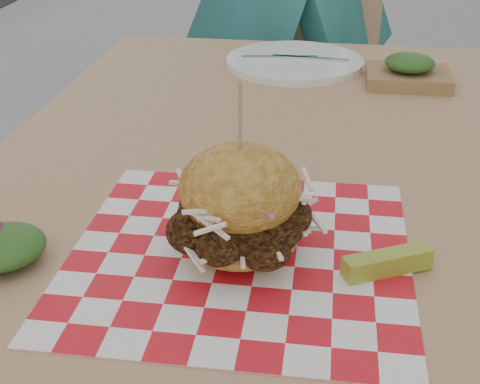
{
  "coord_description": "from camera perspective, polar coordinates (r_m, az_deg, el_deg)",
  "views": [
    {
      "loc": [
        0.05,
        -0.63,
        1.14
      ],
      "look_at": [
        -0.03,
        -0.03,
        0.82
      ],
      "focal_mm": 50.0,
      "sensor_mm": 36.0,
      "label": 1
    }
  ],
  "objects": [
    {
      "name": "paper_liner",
      "position": [
        0.72,
        0.0,
        -5.22
      ],
      "size": [
        0.36,
        0.36,
        0.0
      ],
      "primitive_type": "cube",
      "color": "red",
      "rests_on": "patio_table"
    },
    {
      "name": "kraft_tray",
      "position": [
        1.27,
        14.2,
        9.9
      ],
      "size": [
        0.15,
        0.12,
        0.06
      ],
      "color": "olive",
      "rests_on": "patio_table"
    },
    {
      "name": "place_setting",
      "position": [
        1.35,
        4.68,
        11.0
      ],
      "size": [
        0.27,
        0.27,
        0.02
      ],
      "color": "white",
      "rests_on": "patio_table"
    },
    {
      "name": "sandwich",
      "position": [
        0.69,
        0.0,
        -1.47
      ],
      "size": [
        0.17,
        0.17,
        0.19
      ],
      "color": "gold",
      "rests_on": "paper_liner"
    },
    {
      "name": "patio_table",
      "position": [
        0.99,
        2.84,
        -0.85
      ],
      "size": [
        0.8,
        1.2,
        0.75
      ],
      "color": "tan",
      "rests_on": "ground"
    },
    {
      "name": "patio_chair",
      "position": [
        2.03,
        5.97,
        10.68
      ],
      "size": [
        0.46,
        0.47,
        0.95
      ],
      "rotation": [
        0.0,
        0.0,
        -0.09
      ],
      "color": "tan",
      "rests_on": "ground"
    },
    {
      "name": "pickle_spear",
      "position": [
        0.7,
        12.46,
        -5.9
      ],
      "size": [
        0.09,
        0.06,
        0.02
      ],
      "primitive_type": "cube",
      "rotation": [
        0.0,
        0.0,
        0.47
      ],
      "color": "#9AA530",
      "rests_on": "paper_liner"
    }
  ]
}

